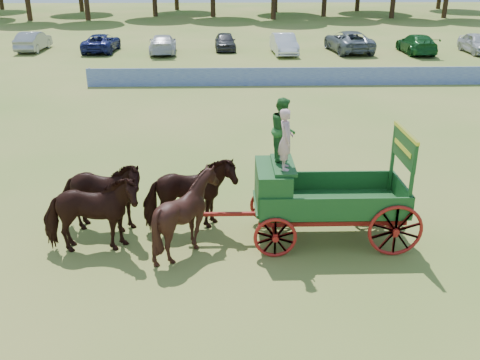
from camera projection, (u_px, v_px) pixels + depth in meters
name	position (u px, v px, depth m)	size (l,w,h in m)	color
ground	(439.00, 228.00, 14.94)	(160.00, 160.00, 0.00)	olive
horse_lead_left	(91.00, 215.00, 13.34)	(1.13, 2.48, 2.09)	black
horse_lead_right	(100.00, 197.00, 14.35)	(1.13, 2.48, 2.09)	black
horse_wheel_left	(187.00, 214.00, 13.40)	(1.69, 1.90, 2.10)	black
horse_wheel_right	(190.00, 196.00, 14.42)	(1.13, 2.48, 2.09)	black
farm_dray	(302.00, 181.00, 13.78)	(6.00, 2.00, 3.77)	#A72210
sponsor_banner	(310.00, 76.00, 31.31)	(26.00, 0.08, 1.05)	#1C3498
parked_cars	(241.00, 43.00, 41.97)	(41.85, 7.04, 1.64)	silver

